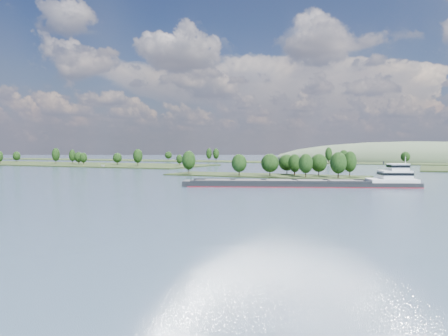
% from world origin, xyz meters
% --- Properties ---
extents(ground, '(1800.00, 1800.00, 0.00)m').
position_xyz_m(ground, '(0.00, 120.00, 0.00)').
color(ground, '#384E61').
rests_on(ground, ground).
extents(tree_island, '(100.00, 31.39, 13.12)m').
position_xyz_m(tree_island, '(6.02, 179.60, 3.92)').
color(tree_island, black).
rests_on(tree_island, ground).
extents(left_bank, '(300.00, 80.00, 15.77)m').
position_xyz_m(left_bank, '(-229.58, 259.92, 0.99)').
color(left_bank, black).
rests_on(left_bank, ground).
extents(back_shoreline, '(900.00, 60.00, 15.94)m').
position_xyz_m(back_shoreline, '(9.06, 399.82, 0.75)').
color(back_shoreline, black).
rests_on(back_shoreline, ground).
extents(hill_west, '(320.00, 160.00, 44.00)m').
position_xyz_m(hill_west, '(60.00, 500.00, 0.00)').
color(hill_west, '#45583D').
rests_on(hill_west, ground).
extents(cargo_barge, '(81.92, 39.11, 11.35)m').
position_xyz_m(cargo_barge, '(36.82, 130.61, 1.43)').
color(cargo_barge, black).
rests_on(cargo_barge, ground).
extents(motorboat, '(5.86, 4.76, 2.16)m').
position_xyz_m(motorboat, '(-140.09, 225.76, 1.08)').
color(motorboat, silver).
rests_on(motorboat, ground).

